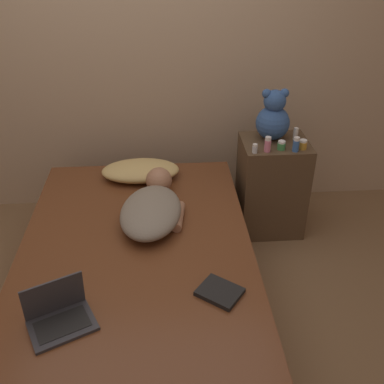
# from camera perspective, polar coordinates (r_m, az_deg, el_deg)

# --- Properties ---
(ground_plane) EXTENTS (12.00, 12.00, 0.00)m
(ground_plane) POSITION_cam_1_polar(r_m,az_deg,el_deg) (2.87, -6.50, -13.99)
(ground_plane) COLOR brown
(wall_back) EXTENTS (8.00, 0.06, 2.60)m
(wall_back) POSITION_cam_1_polar(r_m,az_deg,el_deg) (3.35, -7.32, 18.55)
(wall_back) COLOR tan
(wall_back) RESTS_ON ground_plane
(bed) EXTENTS (1.33, 1.94, 0.47)m
(bed) POSITION_cam_1_polar(r_m,az_deg,el_deg) (2.71, -6.80, -10.53)
(bed) COLOR brown
(bed) RESTS_ON ground_plane
(nightstand) EXTENTS (0.46, 0.40, 0.71)m
(nightstand) POSITION_cam_1_polar(r_m,az_deg,el_deg) (3.34, 10.02, 0.74)
(nightstand) COLOR brown
(nightstand) RESTS_ON ground_plane
(pillow) EXTENTS (0.54, 0.31, 0.12)m
(pillow) POSITION_cam_1_polar(r_m,az_deg,el_deg) (3.16, -6.56, 2.71)
(pillow) COLOR tan
(pillow) RESTS_ON bed
(person_lying) EXTENTS (0.44, 0.74, 0.17)m
(person_lying) POSITION_cam_1_polar(r_m,az_deg,el_deg) (2.72, -4.99, -1.90)
(person_lying) COLOR gray
(person_lying) RESTS_ON bed
(laptop) EXTENTS (0.34, 0.30, 0.21)m
(laptop) POSITION_cam_1_polar(r_m,az_deg,el_deg) (2.17, -16.52, -14.68)
(laptop) COLOR #333338
(laptop) RESTS_ON bed
(teddy_bear) EXTENTS (0.23, 0.23, 0.36)m
(teddy_bear) POSITION_cam_1_polar(r_m,az_deg,el_deg) (3.16, 10.27, 9.28)
(teddy_bear) COLOR #335693
(teddy_bear) RESTS_ON nightstand
(bottle_clear) EXTENTS (0.03, 0.03, 0.06)m
(bottle_clear) POSITION_cam_1_polar(r_m,az_deg,el_deg) (2.99, 7.99, 5.49)
(bottle_clear) COLOR silver
(bottle_clear) RESTS_ON nightstand
(bottle_pink) EXTENTS (0.04, 0.04, 0.10)m
(bottle_pink) POSITION_cam_1_polar(r_m,az_deg,el_deg) (3.01, 9.59, 5.98)
(bottle_pink) COLOR pink
(bottle_pink) RESTS_ON nightstand
(bottle_white) EXTENTS (0.03, 0.03, 0.09)m
(bottle_white) POSITION_cam_1_polar(r_m,az_deg,el_deg) (3.22, 13.02, 7.20)
(bottle_white) COLOR white
(bottle_white) RESTS_ON nightstand
(bottle_amber) EXTENTS (0.05, 0.05, 0.07)m
(bottle_amber) POSITION_cam_1_polar(r_m,az_deg,el_deg) (3.10, 13.91, 5.87)
(bottle_amber) COLOR gold
(bottle_amber) RESTS_ON nightstand
(bottle_blue) EXTENTS (0.04, 0.04, 0.10)m
(bottle_blue) POSITION_cam_1_polar(r_m,az_deg,el_deg) (3.05, 13.08, 5.90)
(bottle_blue) COLOR #3866B2
(bottle_blue) RESTS_ON nightstand
(bottle_green) EXTENTS (0.05, 0.05, 0.06)m
(bottle_green) POSITION_cam_1_polar(r_m,az_deg,el_deg) (3.07, 11.29, 5.83)
(bottle_green) COLOR #3D8E4C
(bottle_green) RESTS_ON nightstand
(book) EXTENTS (0.26, 0.25, 0.02)m
(book) POSITION_cam_1_polar(r_m,az_deg,el_deg) (2.24, 3.53, -12.54)
(book) COLOR black
(book) RESTS_ON bed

